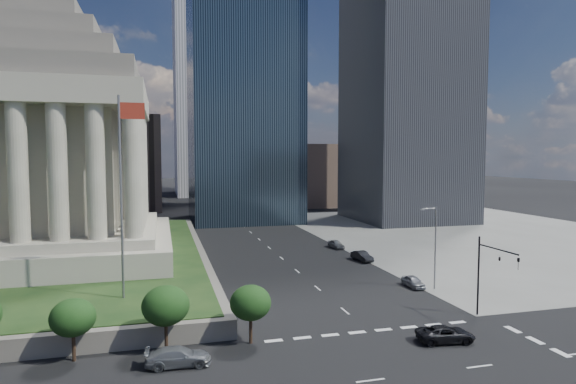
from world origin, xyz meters
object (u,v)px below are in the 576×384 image
object	(u,v)px
flagpole	(123,186)
suv_grey	(178,357)
parked_sedan_far	(336,244)
parked_sedan_mid	(362,256)
traffic_signal_ne	(491,267)
war_memorial	(42,117)
street_lamp_north	(434,243)
pickup_truck	(446,334)
parked_sedan_near	(413,282)

from	to	relation	value
flagpole	suv_grey	world-z (taller)	flagpole
parked_sedan_far	suv_grey	bearing A→B (deg)	-128.97
parked_sedan_mid	traffic_signal_ne	bearing A→B (deg)	-95.64
flagpole	traffic_signal_ne	bearing A→B (deg)	-16.71
war_memorial	traffic_signal_ne	world-z (taller)	war_memorial
street_lamp_north	pickup_truck	world-z (taller)	street_lamp_north
suv_grey	parked_sedan_far	bearing A→B (deg)	-31.27
flagpole	street_lamp_north	size ratio (longest dim) A/B	2.00
pickup_truck	war_memorial	bearing A→B (deg)	54.49
war_memorial	street_lamp_north	distance (m)	54.92
flagpole	parked_sedan_far	size ratio (longest dim) A/B	4.71
flagpole	traffic_signal_ne	xyz separation A→B (m)	(34.33, -10.30, -7.86)
street_lamp_north	suv_grey	size ratio (longest dim) A/B	2.02
flagpole	parked_sedan_mid	world-z (taller)	flagpole
pickup_truck	parked_sedan_near	size ratio (longest dim) A/B	1.25
flagpole	parked_sedan_near	xyz separation A→B (m)	(33.33, 2.49, -12.44)
traffic_signal_ne	war_memorial	bearing A→B (deg)	143.58
flagpole	pickup_truck	distance (m)	32.95
flagpole	traffic_signal_ne	size ratio (longest dim) A/B	2.50
pickup_truck	parked_sedan_far	size ratio (longest dim) A/B	1.17
traffic_signal_ne	parked_sedan_far	distance (m)	39.21
flagpole	parked_sedan_near	distance (m)	35.66
war_memorial	pickup_truck	size ratio (longest dim) A/B	7.87
flagpole	pickup_truck	bearing A→B (deg)	-27.31
war_memorial	pickup_truck	world-z (taller)	war_memorial
parked_sedan_near	parked_sedan_far	xyz separation A→B (m)	(-0.27, 26.13, 0.04)
parked_sedan_near	parked_sedan_mid	xyz separation A→B (m)	(-0.08, 15.37, 0.06)
suv_grey	parked_sedan_near	distance (m)	32.57
suv_grey	parked_sedan_far	size ratio (longest dim) A/B	1.17
pickup_truck	parked_sedan_mid	bearing A→B (deg)	-2.36
flagpole	street_lamp_north	bearing A→B (deg)	1.63
war_memorial	traffic_signal_ne	size ratio (longest dim) A/B	4.88
street_lamp_north	parked_sedan_mid	world-z (taller)	street_lamp_north
pickup_truck	street_lamp_north	bearing A→B (deg)	-19.65
parked_sedan_mid	street_lamp_north	bearing A→B (deg)	-91.37
pickup_truck	flagpole	bearing A→B (deg)	71.23
war_memorial	traffic_signal_ne	xyz separation A→B (m)	(46.50, -34.30, -16.15)
parked_sedan_near	parked_sedan_mid	size ratio (longest dim) A/B	0.89
parked_sedan_mid	parked_sedan_far	distance (m)	10.77
suv_grey	pickup_truck	bearing A→B (deg)	-89.54
pickup_truck	parked_sedan_near	distance (m)	17.62
war_memorial	parked_sedan_far	distance (m)	49.94
suv_grey	flagpole	bearing A→B (deg)	22.82
street_lamp_north	parked_sedan_far	distance (m)	28.14
traffic_signal_ne	pickup_truck	size ratio (longest dim) A/B	1.61
parked_sedan_mid	flagpole	bearing A→B (deg)	-159.59
suv_grey	parked_sedan_near	size ratio (longest dim) A/B	1.24
suv_grey	parked_sedan_near	xyz separation A→B (m)	(28.65, 15.49, -0.04)
street_lamp_north	parked_sedan_mid	size ratio (longest dim) A/B	2.23
parked_sedan_near	pickup_truck	bearing A→B (deg)	-109.43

